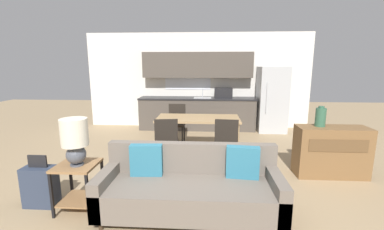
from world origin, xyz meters
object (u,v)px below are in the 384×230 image
dining_table (198,121)px  side_table (78,179)px  credenza (331,151)px  dining_chair_near_right (226,140)px  couch (190,187)px  table_lamp (75,139)px  refrigerator (272,99)px  vase (321,117)px  suitcase (40,186)px  dining_chair_far_left (176,121)px  dining_chair_near_left (167,139)px

dining_table → side_table: 2.65m
credenza → dining_chair_near_right: size_ratio=1.25×
couch → dining_chair_near_right: dining_chair_near_right is taller
couch → table_lamp: table_lamp is taller
refrigerator → credenza: size_ratio=1.57×
credenza → vase: bearing=167.1°
couch → dining_chair_near_right: size_ratio=2.40×
credenza → couch: bearing=-151.0°
refrigerator → suitcase: 5.69m
refrigerator → dining_chair_near_right: 3.04m
dining_table → side_table: size_ratio=2.80×
couch → dining_chair_far_left: size_ratio=2.40×
dining_table → dining_chair_near_right: bearing=-53.9°
dining_table → suitcase: bearing=-131.8°
dining_chair_near_right → suitcase: 2.88m
refrigerator → side_table: refrigerator is taller
table_lamp → credenza: (3.61, 1.26, -0.52)m
credenza → dining_chair_near_left: (-2.75, 0.22, 0.09)m
refrigerator → dining_chair_far_left: refrigerator is taller
dining_chair_near_left → dining_chair_near_right: bearing=174.3°
table_lamp → credenza: table_lamp is taller
side_table → credenza: size_ratio=0.54×
vase → side_table: bearing=-159.5°
dining_table → credenza: size_ratio=1.50×
refrigerator → suitcase: bearing=-133.3°
couch → dining_chair_near_right: bearing=70.2°
refrigerator → credenza: refrigerator is taller
table_lamp → dining_chair_near_right: table_lamp is taller
couch → table_lamp: bearing=-178.7°
dining_table → dining_chair_far_left: (-0.53, 0.73, -0.18)m
table_lamp → suitcase: size_ratio=0.85×
side_table → couch: bearing=0.2°
table_lamp → dining_table: bearing=58.2°
side_table → dining_chair_near_left: dining_chair_near_left is taller
refrigerator → vase: refrigerator is taller
refrigerator → couch: bearing=-115.0°
dining_chair_near_right → dining_table: bearing=-49.1°
dining_chair_near_right → suitcase: size_ratio=1.30×
dining_chair_near_right → refrigerator: bearing=-112.9°
credenza → dining_chair_near_right: bearing=171.3°
refrigerator → dining_chair_near_right: (-1.40, -2.67, -0.38)m
credenza → suitcase: size_ratio=1.63×
couch → dining_chair_near_right: 1.59m
credenza → table_lamp: bearing=-160.7°
vase → credenza: bearing=-12.9°
refrigerator → table_lamp: refrigerator is taller
dining_chair_far_left → refrigerator: bearing=28.1°
couch → credenza: size_ratio=1.92×
dining_chair_near_left → dining_chair_far_left: same height
couch → side_table: size_ratio=3.58×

